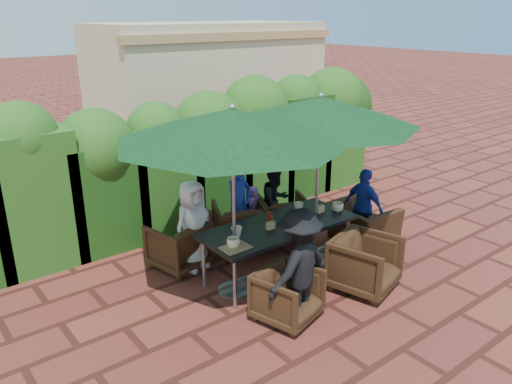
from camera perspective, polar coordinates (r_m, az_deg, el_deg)
ground at (r=7.16m, az=1.85°, el=-8.97°), size 80.00×80.00×0.00m
dining_table at (r=6.79m, az=2.63°, el=-4.31°), size 2.19×0.90×0.75m
umbrella_left at (r=5.87m, az=-2.70°, el=7.67°), size 2.85×2.85×2.46m
umbrella_right at (r=6.76m, az=7.37°, el=9.13°), size 2.66×2.66×2.46m
chair_far_left at (r=7.21m, az=-8.82°, el=-5.72°), size 0.84×0.81×0.74m
chair_far_mid at (r=7.70m, az=-1.87°, el=-3.60°), size 0.99×0.96×0.78m
chair_far_right at (r=8.06m, az=3.09°, el=-2.60°), size 0.95×0.92×0.75m
chair_near_left at (r=5.98m, az=3.64°, el=-11.44°), size 0.82×0.79×0.70m
chair_near_right at (r=6.71m, az=12.37°, el=-7.72°), size 0.95×0.92×0.80m
chair_end_right at (r=8.01m, az=12.07°, el=-2.88°), size 0.66×0.98×0.83m
adult_far_left at (r=7.03m, az=-7.23°, el=-3.81°), size 0.71×0.51×1.30m
adult_far_mid at (r=7.59m, az=-1.93°, el=-1.50°), size 0.58×0.52×1.38m
adult_far_right at (r=8.00m, az=2.23°, el=-1.10°), size 0.61×0.41×1.19m
adult_near_left at (r=5.80m, az=4.91°, el=-8.51°), size 0.95×0.53×1.41m
adult_end_right at (r=7.94m, az=12.22°, el=-1.62°), size 0.37×0.72×1.21m
child_left at (r=7.40m, az=-5.68°, el=-4.65°), size 0.33×0.30×0.79m
child_right at (r=7.92m, az=-0.16°, el=-2.45°), size 0.36×0.32×0.89m
pedestrian_a at (r=10.72m, az=-6.96°, el=5.58°), size 1.56×0.56×1.67m
pedestrian_b at (r=11.67m, az=-2.15°, el=7.29°), size 1.00×0.79×1.83m
pedestrian_c at (r=12.17m, az=1.51°, el=7.14°), size 1.09×0.79×1.55m
cup_a at (r=6.09m, az=-2.61°, el=-5.82°), size 0.16×0.16×0.13m
cup_b at (r=6.38m, az=-2.22°, el=-4.55°), size 0.14×0.14×0.13m
cup_c at (r=6.57m, az=3.85°, el=-3.93°), size 0.15×0.15×0.12m
cup_d at (r=7.21m, az=4.89°, el=-1.69°), size 0.14×0.14×0.13m
cup_e at (r=7.26m, az=9.31°, el=-1.70°), size 0.17×0.17×0.13m
ketchup_bottle at (r=6.74m, az=1.52°, el=-3.00°), size 0.04×0.04×0.17m
sauce_bottle at (r=6.68m, az=1.82°, el=-3.23°), size 0.04×0.04×0.17m
serving_tray at (r=6.10m, az=-2.34°, el=-6.37°), size 0.35×0.25×0.02m
number_block_left at (r=6.60m, az=1.67°, el=-3.84°), size 0.12×0.06×0.10m
number_block_right at (r=7.20m, az=7.35°, el=-1.94°), size 0.12×0.06×0.10m
hedge_wall at (r=8.43m, az=-8.59°, el=5.02°), size 9.10×1.60×2.42m
building at (r=14.12m, az=-5.56°, el=12.26°), size 6.20×3.08×3.20m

